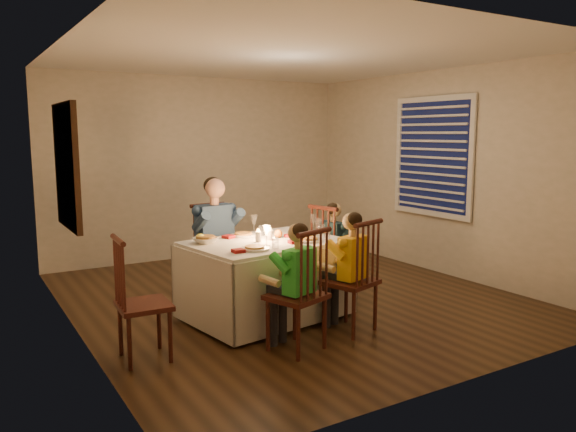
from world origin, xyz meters
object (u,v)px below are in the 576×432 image
child_green (296,349)px  adult (217,299)px  chair_extra (146,359)px  chair_near_right (349,331)px  chair_end (334,298)px  serving_bowl (205,240)px  dining_table (265,263)px  child_yellow (349,331)px  chair_near_left (296,349)px  child_teal (334,298)px  chair_adult (217,299)px

child_green → adult: bearing=-109.0°
adult → chair_extra: bearing=-138.1°
chair_extra → child_green: (1.14, -0.47, 0.00)m
chair_near_right → chair_end: size_ratio=1.00×
serving_bowl → dining_table: bearing=-19.6°
chair_extra → child_yellow: size_ratio=0.92×
dining_table → child_green: bearing=-110.4°
chair_near_left → child_teal: bearing=-155.8°
chair_near_right → child_green: child_green is taller
dining_table → adult: size_ratio=1.20×
child_green → child_teal: (1.13, 1.03, 0.00)m
chair_adult → chair_extra: bearing=-138.1°
chair_adult → chair_near_left: same height
chair_near_left → chair_extra: 1.23m
chair_extra → child_green: child_green is taller
chair_near_right → chair_near_left: bearing=-6.0°
chair_near_right → adult: (-0.64, 1.54, 0.00)m
child_green → serving_bowl: 1.38m
adult → child_yellow: 1.67m
child_green → child_yellow: (0.66, 0.13, 0.00)m
chair_near_left → chair_end: 1.53m
adult → child_green: 1.68m
chair_near_right → child_teal: child_teal is taller
dining_table → chair_near_left: bearing=-110.4°
child_yellow → child_teal: child_yellow is taller
adult → child_yellow: (0.64, -1.54, 0.00)m
chair_near_left → adult: (0.02, 1.68, 0.00)m
chair_end → serving_bowl: serving_bowl is taller
child_yellow → dining_table: bearing=-74.9°
chair_extra → chair_near_right: bearing=-97.1°
child_green → child_teal: 1.53m
chair_end → dining_table: bearing=87.9°
chair_end → child_teal: child_teal is taller
chair_near_left → chair_near_right: (0.66, 0.13, 0.00)m
chair_near_left → child_yellow: child_yellow is taller
child_yellow → serving_bowl: size_ratio=4.84×
dining_table → chair_extra: 1.49m
serving_bowl → child_yellow: bearing=-42.7°
chair_extra → child_green: size_ratio=0.94×
dining_table → chair_end: bearing=1.2°
chair_adult → child_green: (-0.02, -1.68, 0.00)m
chair_adult → adult: adult is taller
chair_near_left → chair_near_right: size_ratio=1.00×
adult → chair_end: bearing=-34.3°
adult → child_yellow: bearing=-71.8°
chair_near_right → chair_extra: 1.83m
chair_near_right → chair_end: same height
dining_table → adult: bearing=93.1°
dining_table → child_green: dining_table is taller
adult → child_green: (-0.02, -1.68, 0.00)m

